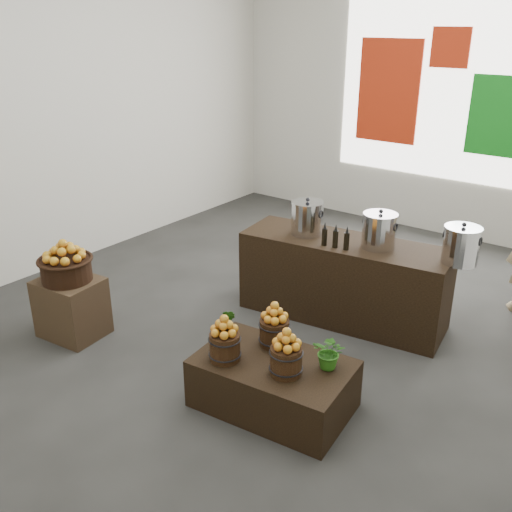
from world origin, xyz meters
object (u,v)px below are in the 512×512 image
Objects in this scene: display_table at (273,384)px; stock_pot_center at (379,232)px; crate at (72,307)px; counter at (343,280)px; stock_pot_right at (461,246)px; wicker_basket at (66,270)px; stock_pot_left at (307,219)px.

stock_pot_center reaches higher than display_table.
crate is 0.28× the size of counter.
display_table is at bearing -91.02° from stock_pot_center.
counter is 6.47× the size of stock_pot_right.
crate is 2.21m from display_table.
crate is 1.25× the size of wicker_basket.
crate reaches higher than display_table.
display_table is at bearing -65.48° from stock_pot_left.
crate is at bearing 0.00° from wicker_basket.
stock_pot_center is (0.03, 1.65, 0.79)m from display_table.
stock_pot_left is 0.74m from stock_pot_center.
counter is at bearing -172.36° from stock_pot_center.
counter is at bearing 7.64° from stock_pot_left.
wicker_basket is 2.95m from stock_pot_center.
counter is at bearing 44.65° from wicker_basket.
stock_pot_center is at bearing -172.36° from stock_pot_right.
wicker_basket is at bearing -139.18° from stock_pot_center.
stock_pot_center reaches higher than counter.
stock_pot_left and stock_pot_right have the same top height.
display_table is at bearing -113.66° from stock_pot_right.
wicker_basket is 0.39× the size of display_table.
counter is 6.47× the size of stock_pot_left.
stock_pot_left is at bearing 50.82° from crate.
wicker_basket reaches higher than display_table.
crate is at bearing -145.72° from stock_pot_right.
counter reaches higher than wicker_basket.
stock_pot_center is (2.22, 1.92, 0.71)m from crate.
display_table is (2.19, 0.26, -0.08)m from crate.
crate is 2.67m from counter.
stock_pot_right is (0.74, 0.10, 0.00)m from stock_pot_center.
display_table is 3.76× the size of stock_pot_right.
counter is at bearing -172.36° from stock_pot_right.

